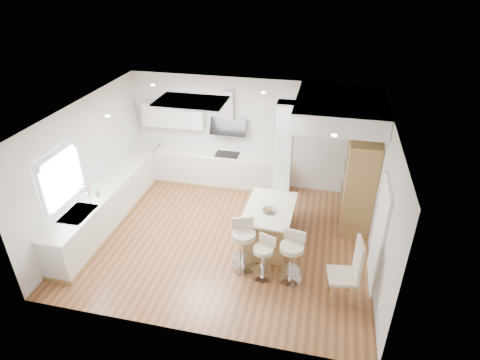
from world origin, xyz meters
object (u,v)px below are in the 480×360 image
(peninsula, at_px, (269,225))
(bar_stool_c, at_px, (292,255))
(bar_stool_a, at_px, (243,242))
(bar_stool_b, at_px, (264,256))
(dining_chair, at_px, (350,269))

(peninsula, height_order, bar_stool_c, bar_stool_c)
(bar_stool_a, distance_m, bar_stool_b, 0.47)
(peninsula, distance_m, dining_chair, 2.04)
(bar_stool_b, xyz_separation_m, dining_chair, (1.52, -0.23, 0.18))
(peninsula, relative_size, bar_stool_c, 1.46)
(peninsula, xyz_separation_m, bar_stool_a, (-0.36, -0.85, 0.15))
(bar_stool_a, xyz_separation_m, dining_chair, (1.94, -0.42, 0.08))
(peninsula, height_order, dining_chair, dining_chair)
(bar_stool_b, bearing_deg, peninsula, 115.02)
(bar_stool_a, relative_size, bar_stool_c, 1.04)
(peninsula, bearing_deg, dining_chair, -36.95)
(dining_chair, bearing_deg, bar_stool_c, 155.94)
(bar_stool_a, bearing_deg, dining_chair, -32.65)
(peninsula, xyz_separation_m, bar_stool_c, (0.57, -0.97, 0.12))
(peninsula, distance_m, bar_stool_b, 1.04)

